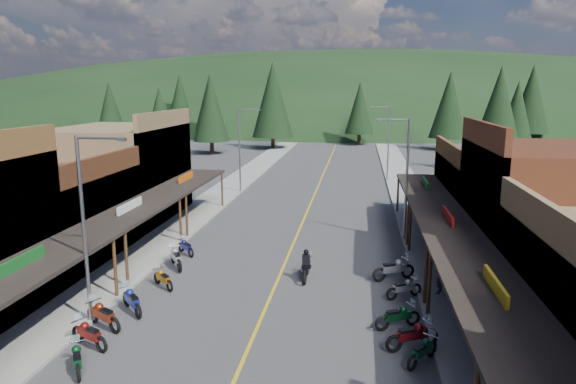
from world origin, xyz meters
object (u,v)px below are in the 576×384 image
at_px(shop_west_2, 48,216).
at_px(streetlight_3, 387,140).
at_px(streetlight_0, 87,222).
at_px(bike_east_8, 394,268).
at_px(streetlight_2, 405,174).
at_px(bike_west_8, 176,257).
at_px(bike_east_6, 398,315).
at_px(pine_7, 180,101).
at_px(bike_east_5, 413,334).
at_px(bike_west_3, 77,358).
at_px(pine_4, 449,105).
at_px(bike_west_5, 103,314).
at_px(pine_3, 360,108).
at_px(pine_11, 499,111).
at_px(bike_west_9, 186,246).
at_px(pine_9, 516,115).
at_px(pedestrian_east_a, 440,274).
at_px(bike_west_7, 163,278).
at_px(pine_5, 531,99).
at_px(shop_east_2, 552,216).
at_px(bike_east_4, 422,350).
at_px(pine_8, 160,118).
at_px(streetlight_1, 241,146).
at_px(rider_on_bike, 306,267).
at_px(bike_west_4, 89,333).
at_px(pine_10, 211,109).
at_px(pine_2, 273,100).
at_px(pedestrian_east_b, 421,218).
at_px(pine_1, 210,102).
at_px(shop_west_3, 121,173).
at_px(bike_west_6, 132,299).
at_px(bike_east_7, 404,287).
at_px(pine_0, 110,107).
at_px(shop_east_3, 500,196).

relative_size(shop_west_2, streetlight_3, 1.36).
distance_m(streetlight_0, bike_east_8, 15.12).
distance_m(shop_west_2, streetlight_2, 21.73).
xyz_separation_m(bike_west_8, bike_east_6, (11.71, -5.82, -0.06)).
bearing_deg(pine_7, bike_east_5, -65.11).
bearing_deg(bike_west_3, pine_4, 38.50).
relative_size(pine_4, bike_west_5, 5.61).
xyz_separation_m(streetlight_2, pine_3, (-2.95, 58.00, 2.02)).
height_order(pine_11, bike_west_9, pine_11).
bearing_deg(streetlight_2, pine_9, 65.26).
distance_m(shop_west_2, bike_east_6, 20.69).
bearing_deg(pedestrian_east_a, bike_west_7, -69.57).
bearing_deg(shop_west_2, pine_5, 55.81).
bearing_deg(pine_9, bike_west_8, -124.25).
distance_m(shop_east_2, streetlight_2, 9.34).
height_order(pine_4, bike_east_4, pine_4).
relative_size(shop_east_2, bike_west_5, 4.89).
bearing_deg(pine_5, bike_east_5, -109.50).
distance_m(shop_east_2, pine_8, 52.47).
bearing_deg(streetlight_1, pine_11, 30.70).
bearing_deg(rider_on_bike, shop_west_2, 175.34).
height_order(pine_7, bike_west_4, pine_7).
height_order(pine_5, pine_11, pine_5).
xyz_separation_m(pine_8, pedestrian_east_a, (30.02, -40.95, -4.88)).
height_order(bike_west_5, rider_on_bike, rider_on_bike).
relative_size(pine_10, bike_west_4, 5.60).
height_order(pine_2, pedestrian_east_b, pine_2).
distance_m(pine_1, pine_8, 30.09).
distance_m(pine_4, pedestrian_east_b, 50.74).
relative_size(shop_west_3, streetlight_2, 1.36).
height_order(pine_11, bike_west_8, pine_11).
bearing_deg(bike_west_5, pedestrian_east_a, -38.94).
bearing_deg(pedestrian_east_a, pedestrian_east_b, -165.26).
bearing_deg(streetlight_0, bike_east_4, -6.12).
height_order(pine_2, pedestrian_east_a, pine_2).
bearing_deg(bike_east_6, streetlight_1, 178.39).
height_order(bike_west_6, bike_east_7, bike_west_6).
bearing_deg(streetlight_2, pine_2, 108.73).
height_order(bike_west_5, bike_east_4, bike_west_5).
bearing_deg(pine_2, pine_0, 172.41).
height_order(streetlight_2, bike_east_5, streetlight_2).
distance_m(pine_7, bike_west_3, 89.89).
bearing_deg(bike_west_5, pine_5, 3.13).
xyz_separation_m(pine_10, bike_west_4, (11.91, -57.97, -6.19)).
bearing_deg(bike_west_9, shop_east_3, -23.30).
distance_m(bike_west_8, pedestrian_east_b, 17.18).
bearing_deg(bike_west_3, pine_2, 60.94).
relative_size(bike_west_4, bike_west_5, 0.93).
xyz_separation_m(shop_west_3, bike_west_5, (7.45, -17.68, -2.88)).
height_order(streetlight_0, bike_east_7, streetlight_0).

